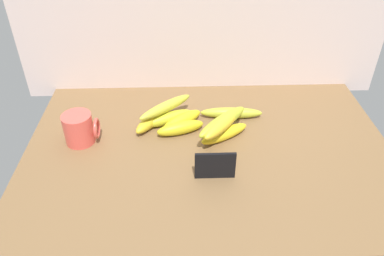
{
  "coord_description": "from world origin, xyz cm",
  "views": [
    {
      "loc": [
        -8.15,
        -87.74,
        75.42
      ],
      "look_at": [
        -4.93,
        4.48,
        8.0
      ],
      "focal_mm": 35.61,
      "sensor_mm": 36.0,
      "label": 1
    }
  ],
  "objects": [
    {
      "name": "banana_8",
      "position": [
        -13.06,
        15.3,
        8.73
      ],
      "size": [
        17.9,
        16.14,
        3.41
      ],
      "primitive_type": "ellipsoid",
      "rotation": [
        0.0,
        0.0,
        3.86
      ],
      "color": "gold",
      "rests_on": "banana_1"
    },
    {
      "name": "banana_4",
      "position": [
        -7.81,
        12.74,
        5.12
      ],
      "size": [
        14.42,
        12.96,
        4.23
      ],
      "primitive_type": "ellipsoid",
      "rotation": [
        0.0,
        0.0,
        0.69
      ],
      "color": "yellow",
      "rests_on": "counter_top"
    },
    {
      "name": "chalkboard_sign",
      "position": [
        0.71,
        -11.68,
        6.86
      ],
      "size": [
        11.0,
        1.8,
        8.4
      ],
      "color": "black",
      "rests_on": "counter_top"
    },
    {
      "name": "banana_2",
      "position": [
        -17.02,
        14.49,
        5.18
      ],
      "size": [
        13.51,
        18.42,
        4.36
      ],
      "primitive_type": "ellipsoid",
      "rotation": [
        0.0,
        0.0,
        4.17
      ],
      "color": "gold",
      "rests_on": "counter_top"
    },
    {
      "name": "banana_3",
      "position": [
        8.6,
        16.88,
        4.84
      ],
      "size": [
        20.67,
        4.69,
        3.67
      ],
      "primitive_type": "ellipsoid",
      "rotation": [
        0.0,
        0.0,
        3.09
      ],
      "color": "gold",
      "rests_on": "counter_top"
    },
    {
      "name": "banana_5",
      "position": [
        5.11,
        5.37,
        4.94
      ],
      "size": [
        16.53,
        11.97,
        3.89
      ],
      "primitive_type": "ellipsoid",
      "rotation": [
        0.0,
        0.0,
        3.68
      ],
      "color": "yellow",
      "rests_on": "counter_top"
    },
    {
      "name": "counter_top",
      "position": [
        0.0,
        0.0,
        1.5
      ],
      "size": [
        110.0,
        76.0,
        3.0
      ],
      "primitive_type": "cube",
      "color": "brown",
      "rests_on": "ground"
    },
    {
      "name": "banana_7",
      "position": [
        4.4,
        5.24,
        9.01
      ],
      "size": [
        14.9,
        17.62,
        4.25
      ],
      "primitive_type": "ellipsoid",
      "rotation": [
        0.0,
        0.0,
        4.06
      ],
      "color": "yellow",
      "rests_on": "banana_5"
    },
    {
      "name": "coffee_mug",
      "position": [
        -38.79,
        5.7,
        7.77
      ],
      "size": [
        10.37,
        8.87,
        9.54
      ],
      "color": "#DF5046",
      "rests_on": "counter_top"
    },
    {
      "name": "banana_0",
      "position": [
        -8.42,
        8.64,
        5.08
      ],
      "size": [
        15.73,
        8.53,
        4.16
      ],
      "primitive_type": "ellipsoid",
      "rotation": [
        0.0,
        0.0,
        0.31
      ],
      "color": "gold",
      "rests_on": "counter_top"
    },
    {
      "name": "banana_6",
      "position": [
        4.4,
        6.03,
        8.99
      ],
      "size": [
        17.76,
        17.82,
        4.21
      ],
      "primitive_type": "ellipsoid",
      "rotation": [
        0.0,
        0.0,
        3.93
      ],
      "color": "#AEB92B",
      "rests_on": "banana_5"
    },
    {
      "name": "banana_1",
      "position": [
        -12.1,
        14.28,
        5.01
      ],
      "size": [
        16.38,
        10.78,
        4.03
      ],
      "primitive_type": "ellipsoid",
      "rotation": [
        0.0,
        0.0,
        3.6
      ],
      "color": "gold",
      "rests_on": "counter_top"
    },
    {
      "name": "back_wall",
      "position": [
        0.0,
        39.0,
        35.0
      ],
      "size": [
        130.0,
        2.0,
        70.0
      ],
      "primitive_type": "cube",
      "color": "beige",
      "rests_on": "ground"
    }
  ]
}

